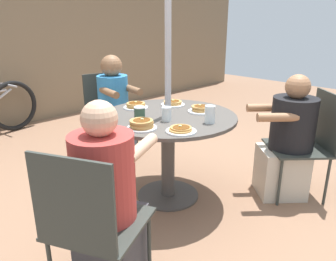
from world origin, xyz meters
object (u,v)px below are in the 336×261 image
object	(u,v)px
pancake_plate_c	(136,106)
syrup_bottle	(110,116)
diner_east	(108,204)
pancake_plate_a	(142,125)
pancake_plate_e	(173,103)
drinking_glass_b	(167,114)
diner_north	(115,112)
pancake_plate_b	(201,109)
patio_chair_south	(309,139)
diner_south	(287,143)
pancake_plate_d	(181,130)
coffee_cup	(140,113)
patio_chair_east	(90,220)
patio_chair_north	(108,110)
patio_table	(168,133)
drinking_glass_a	(210,114)

from	to	relation	value
pancake_plate_c	syrup_bottle	xyz separation A→B (m)	(-0.41, -0.20, 0.03)
diner_east	pancake_plate_a	distance (m)	0.69
pancake_plate_e	drinking_glass_b	distance (m)	0.50
pancake_plate_a	drinking_glass_b	bearing A→B (deg)	2.20
pancake_plate_e	diner_north	bearing A→B (deg)	95.07
diner_north	pancake_plate_b	bearing A→B (deg)	104.19
patio_chair_south	diner_south	xyz separation A→B (m)	(-0.14, 0.13, -0.04)
pancake_plate_d	coffee_cup	size ratio (longest dim) A/B	2.15
patio_chair_east	patio_chair_north	bearing A→B (deg)	116.69
patio_table	syrup_bottle	world-z (taller)	syrup_bottle
drinking_glass_b	pancake_plate_e	bearing A→B (deg)	39.04
diner_east	diner_north	bearing A→B (deg)	116.71
patio_chair_north	patio_chair_east	world-z (taller)	same
pancake_plate_a	pancake_plate_d	bearing A→B (deg)	-58.93
pancake_plate_a	pancake_plate_e	size ratio (longest dim) A/B	1.00
patio_chair_north	diner_south	bearing A→B (deg)	116.48
pancake_plate_b	drinking_glass_b	world-z (taller)	drinking_glass_b
diner_north	patio_chair_south	world-z (taller)	diner_north
patio_chair_north	patio_chair_east	size ratio (longest dim) A/B	1.00
patio_table	pancake_plate_c	xyz separation A→B (m)	(-0.05, 0.36, 0.18)
diner_north	patio_chair_east	xyz separation A→B (m)	(-1.28, -1.55, -0.01)
pancake_plate_c	drinking_glass_b	size ratio (longest dim) A/B	1.94
patio_chair_east	coffee_cup	xyz separation A→B (m)	(0.85, 0.61, 0.28)
patio_chair_east	pancake_plate_e	distance (m)	1.56
pancake_plate_d	diner_north	bearing A→B (deg)	73.05
patio_chair_east	diner_south	distance (m)	1.86
diner_south	pancake_plate_c	distance (m)	1.36
diner_north	drinking_glass_b	size ratio (longest dim) A/B	10.28
diner_north	drinking_glass_a	bearing A→B (deg)	95.75
patio_table	pancake_plate_d	world-z (taller)	pancake_plate_d
patio_table	drinking_glass_b	bearing A→B (deg)	-138.40
pancake_plate_d	syrup_bottle	bearing A→B (deg)	113.48
pancake_plate_c	coffee_cup	distance (m)	0.35
patio_chair_south	pancake_plate_a	distance (m)	1.48
pancake_plate_c	pancake_plate_d	xyz separation A→B (m)	(-0.19, -0.72, -0.01)
pancake_plate_a	drinking_glass_a	size ratio (longest dim) A/B	1.61
patio_table	diner_south	size ratio (longest dim) A/B	1.05
patio_table	drinking_glass_a	distance (m)	0.44
patio_chair_east	pancake_plate_d	size ratio (longest dim) A/B	4.27
diner_east	pancake_plate_c	distance (m)	1.22
diner_north	pancake_plate_b	distance (m)	1.17
diner_south	pancake_plate_b	bearing A→B (deg)	83.80
patio_chair_south	drinking_glass_a	bearing A→B (deg)	104.16
diner_south	pancake_plate_e	bearing A→B (deg)	71.62
pancake_plate_e	syrup_bottle	distance (m)	0.72
patio_table	syrup_bottle	size ratio (longest dim) A/B	8.11
patio_chair_south	pancake_plate_e	xyz separation A→B (m)	(-0.64, 1.02, 0.25)
drinking_glass_a	drinking_glass_b	world-z (taller)	drinking_glass_a
pancake_plate_d	pancake_plate_a	bearing A→B (deg)	121.07
patio_chair_south	patio_chair_north	bearing A→B (deg)	60.86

